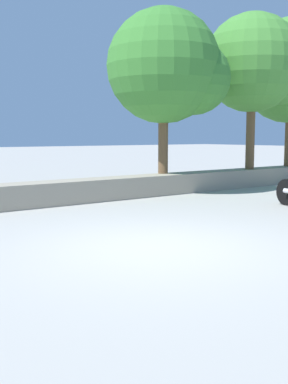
# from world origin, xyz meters

# --- Properties ---
(ground_plane) EXTENTS (120.00, 120.00, 0.00)m
(ground_plane) POSITION_xyz_m (0.00, 0.00, 0.00)
(ground_plane) COLOR #A3A099
(stone_wall) EXTENTS (36.00, 0.80, 0.55)m
(stone_wall) POSITION_xyz_m (0.00, 4.80, 0.28)
(stone_wall) COLOR gray
(stone_wall) RESTS_ON ground
(leafy_tree_mid_left) EXTENTS (3.33, 3.17, 4.58)m
(leafy_tree_mid_left) POSITION_xyz_m (4.47, 4.95, 3.47)
(leafy_tree_mid_left) COLOR brown
(leafy_tree_mid_left) RESTS_ON stone_wall
(leafy_tree_mid_right) EXTENTS (3.23, 3.08, 4.88)m
(leafy_tree_mid_right) POSITION_xyz_m (7.78, 4.59, 3.82)
(leafy_tree_mid_right) COLOR brown
(leafy_tree_mid_right) RESTS_ON stone_wall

